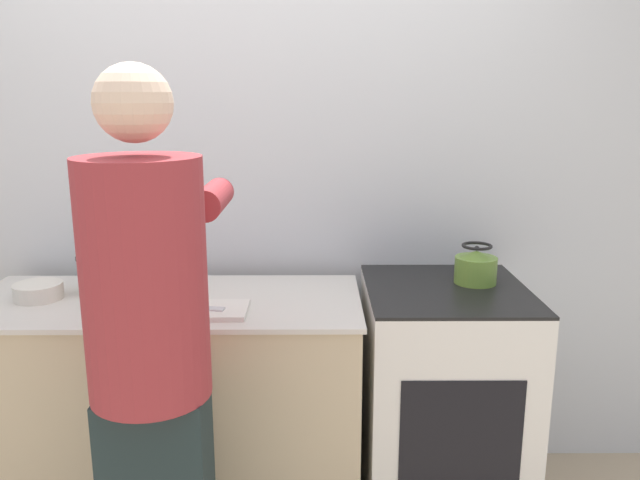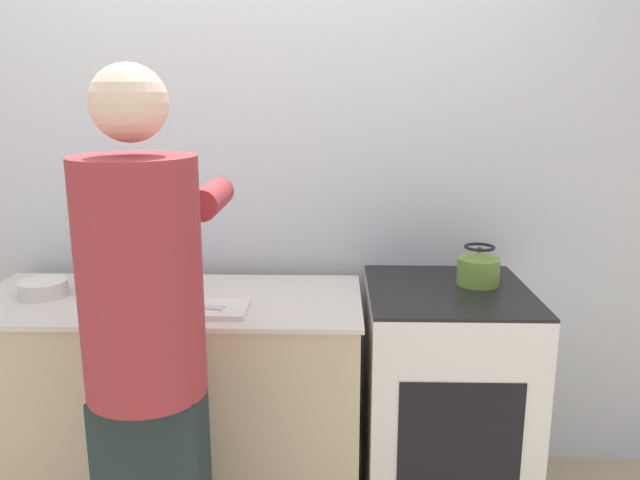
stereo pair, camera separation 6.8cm
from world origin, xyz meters
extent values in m
cube|color=silver|center=(0.00, 0.73, 1.30)|extent=(8.00, 0.05, 2.60)
cube|color=#C6B28E|center=(-0.32, 0.31, 0.44)|extent=(1.46, 0.61, 0.89)
cube|color=beige|center=(-0.32, 0.31, 0.89)|extent=(1.48, 0.63, 0.02)
cube|color=silver|center=(0.75, 0.33, 0.46)|extent=(0.61, 0.66, 0.93)
cube|color=black|center=(0.75, 0.33, 0.93)|extent=(0.61, 0.66, 0.01)
cube|color=black|center=(0.75, 0.00, 0.51)|extent=(0.43, 0.01, 0.41)
cylinder|color=maroon|center=(-0.22, -0.29, 1.16)|extent=(0.34, 0.34, 0.68)
sphere|color=beige|center=(-0.22, -0.29, 1.64)|extent=(0.21, 0.21, 0.21)
cylinder|color=maroon|center=(-0.37, 0.01, 1.34)|extent=(0.10, 0.30, 0.10)
cylinder|color=maroon|center=(-0.08, 0.01, 1.34)|extent=(0.10, 0.30, 0.10)
cube|color=silver|center=(-0.19, 0.15, 0.91)|extent=(0.38, 0.20, 0.02)
cube|color=silver|center=(-0.15, 0.14, 0.92)|extent=(0.16, 0.06, 0.01)
cube|color=black|center=(-0.27, 0.16, 0.92)|extent=(0.10, 0.04, 0.01)
cylinder|color=olive|center=(0.87, 0.39, 0.99)|extent=(0.16, 0.16, 0.10)
cone|color=olive|center=(0.87, 0.39, 1.06)|extent=(0.13, 0.13, 0.03)
sphere|color=black|center=(0.87, 0.39, 1.08)|extent=(0.02, 0.02, 0.02)
torus|color=black|center=(0.87, 0.39, 1.09)|extent=(0.12, 0.12, 0.01)
cylinder|color=silver|center=(-0.80, 0.31, 0.93)|extent=(0.18, 0.18, 0.06)
cylinder|color=#756047|center=(-0.61, 0.40, 0.97)|extent=(0.14, 0.14, 0.13)
cylinder|color=#28231E|center=(-0.61, 0.40, 1.04)|extent=(0.14, 0.14, 0.01)
camera|label=1|loc=(0.25, -1.94, 1.65)|focal=35.00mm
camera|label=2|loc=(0.32, -1.94, 1.65)|focal=35.00mm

